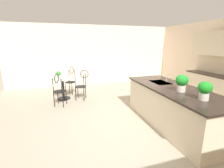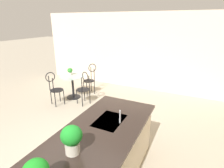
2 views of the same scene
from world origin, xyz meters
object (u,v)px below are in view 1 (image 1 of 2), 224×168
at_px(bistro_table, 63,87).
at_px(chair_by_island, 71,79).
at_px(chair_near_window, 59,88).
at_px(potted_plant_counter_near, 182,82).
at_px(potted_plant_on_table, 58,74).
at_px(potted_plant_counter_far, 205,90).
at_px(chair_toward_desk, 82,83).

distance_m(bistro_table, chair_by_island, 0.67).
bearing_deg(chair_near_window, potted_plant_counter_near, 46.80).
relative_size(chair_near_window, chair_by_island, 1.00).
bearing_deg(potted_plant_on_table, potted_plant_counter_near, 38.83).
bearing_deg(potted_plant_counter_far, potted_plant_on_table, -145.38).
xyz_separation_m(bistro_table, chair_by_island, (-0.58, 0.31, 0.13)).
height_order(chair_toward_desk, potted_plant_on_table, chair_toward_desk).
xyz_separation_m(chair_near_window, chair_toward_desk, (-0.41, 0.75, 0.00)).
height_order(chair_toward_desk, potted_plant_counter_near, potted_plant_counter_near).
relative_size(chair_near_window, potted_plant_counter_near, 2.90).
bearing_deg(chair_by_island, bistro_table, -27.86).
distance_m(chair_toward_desk, potted_plant_counter_near, 3.28).
relative_size(chair_near_window, potted_plant_counter_far, 3.09).
bearing_deg(chair_toward_desk, chair_by_island, -159.48).
xyz_separation_m(chair_near_window, potted_plant_counter_far, (2.88, 2.51, 0.54)).
height_order(chair_near_window, chair_toward_desk, same).
bearing_deg(potted_plant_on_table, potted_plant_counter_far, 34.62).
relative_size(chair_near_window, potted_plant_on_table, 4.38).
relative_size(chair_by_island, chair_toward_desk, 1.00).
bearing_deg(chair_toward_desk, potted_plant_counter_near, 32.24).
height_order(chair_near_window, potted_plant_on_table, chair_near_window).
xyz_separation_m(bistro_table, chair_near_window, (0.67, -0.13, 0.13)).
bearing_deg(chair_by_island, potted_plant_counter_near, 29.70).
bearing_deg(potted_plant_counter_far, chair_by_island, -153.37).
xyz_separation_m(chair_near_window, potted_plant_on_table, (-0.74, 0.01, 0.30)).
distance_m(chair_near_window, chair_by_island, 1.33).
relative_size(potted_plant_on_table, potted_plant_counter_far, 0.71).
distance_m(potted_plant_on_table, potted_plant_counter_near, 3.95).
bearing_deg(chair_by_island, potted_plant_counter_far, 26.63).
xyz_separation_m(chair_by_island, potted_plant_on_table, (0.51, -0.43, 0.30)).
height_order(bistro_table, potted_plant_counter_far, potted_plant_counter_far).
height_order(bistro_table, chair_near_window, chair_near_window).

